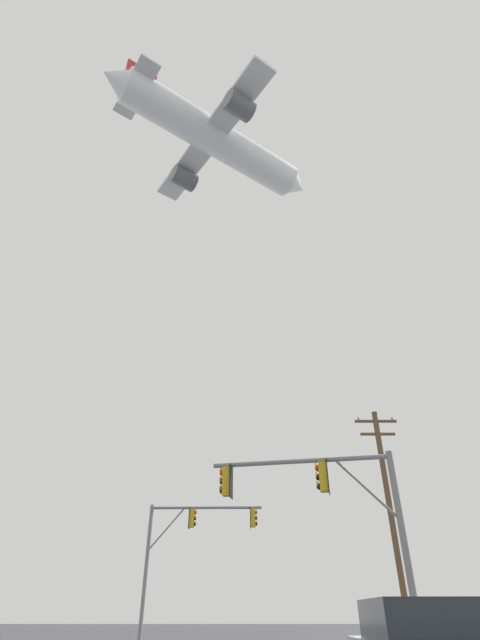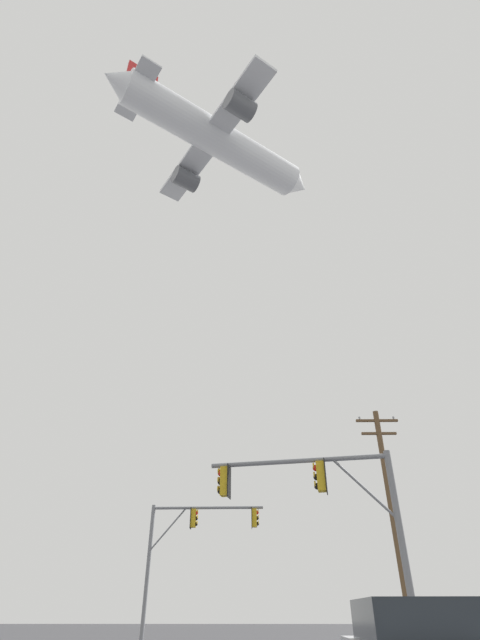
% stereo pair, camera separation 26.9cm
% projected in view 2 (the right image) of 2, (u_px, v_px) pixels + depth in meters
% --- Properties ---
extents(signal_pole_near, '(5.66, 1.32, 5.70)m').
position_uv_depth(signal_pole_near, '(325.00, 501.00, 14.11)').
color(signal_pole_near, slate).
rests_on(signal_pole_near, ground).
extents(signal_pole_far, '(6.02, 0.53, 6.36)m').
position_uv_depth(signal_pole_far, '(190.00, 537.00, 24.22)').
color(signal_pole_far, slate).
rests_on(signal_pole_far, ground).
extents(utility_pole, '(2.20, 0.28, 10.52)m').
position_uv_depth(utility_pole, '(392.00, 510.00, 22.09)').
color(utility_pole, brown).
rests_on(utility_pole, ground).
extents(airplane, '(23.95, 18.95, 7.38)m').
position_uv_depth(airplane, '(216.00, 139.00, 53.10)').
color(airplane, white).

